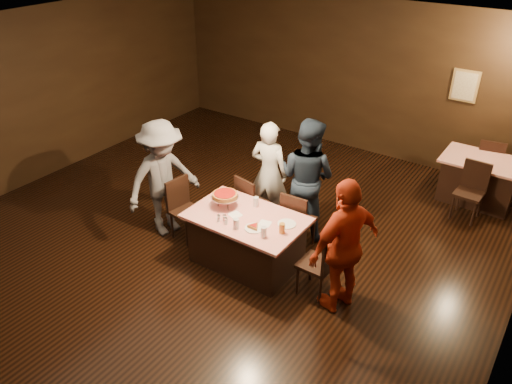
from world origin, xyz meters
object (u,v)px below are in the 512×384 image
at_px(chair_end_left, 187,211).
at_px(chair_back_far, 488,162).
at_px(chair_far_left, 254,203).
at_px(glass_front_left, 236,224).
at_px(diner_navy_hoodie, 307,177).
at_px(glass_back, 256,202).
at_px(diner_white_jacket, 269,173).
at_px(main_table, 247,240).
at_px(diner_red_shirt, 345,246).
at_px(back_table, 479,180).
at_px(chair_far_right, 299,219).
at_px(glass_amber, 282,228).
at_px(diner_grey_knit, 163,179).
at_px(glass_front_right, 264,232).
at_px(chair_back_near, 469,192).
at_px(chair_end_right, 317,263).
at_px(plate_empty, 287,224).
at_px(pizza_stand, 225,195).

bearing_deg(chair_end_left, chair_back_far, -29.95).
height_order(chair_far_left, glass_front_left, chair_far_left).
bearing_deg(chair_back_far, diner_navy_hoodie, 47.23).
height_order(diner_navy_hoodie, glass_back, diner_navy_hoodie).
bearing_deg(glass_front_left, chair_back_far, 64.38).
height_order(chair_end_left, diner_white_jacket, diner_white_jacket).
xyz_separation_m(main_table, diner_red_shirt, (1.47, -0.03, 0.52)).
bearing_deg(back_table, glass_back, -124.22).
bearing_deg(chair_far_right, glass_front_left, 69.41).
relative_size(chair_far_left, glass_amber, 6.79).
bearing_deg(back_table, chair_far_left, -132.14).
height_order(diner_navy_hoodie, diner_grey_knit, diner_navy_hoodie).
height_order(chair_back_far, diner_red_shirt, diner_red_shirt).
bearing_deg(back_table, diner_white_jacket, -136.07).
xyz_separation_m(chair_far_left, glass_front_right, (0.85, -1.00, 0.37)).
height_order(chair_far_right, chair_back_near, same).
relative_size(chair_end_left, glass_front_left, 6.79).
bearing_deg(diner_white_jacket, chair_back_far, -137.08).
relative_size(back_table, glass_amber, 9.29).
xyz_separation_m(chair_back_near, chair_back_far, (0.00, 1.30, 0.00)).
xyz_separation_m(diner_red_shirt, glass_front_left, (-1.42, -0.27, -0.06)).
bearing_deg(chair_end_right, main_table, -88.91).
bearing_deg(diner_red_shirt, chair_end_right, -74.30).
height_order(chair_end_right, chair_back_far, same).
distance_m(diner_red_shirt, glass_amber, 0.87).
bearing_deg(chair_far_left, chair_far_right, -168.50).
xyz_separation_m(chair_far_left, chair_back_far, (2.64, 3.52, 0.00)).
distance_m(main_table, diner_red_shirt, 1.56).
bearing_deg(main_table, glass_front_left, -80.54).
bearing_deg(plate_empty, diner_red_shirt, -11.15).
relative_size(diner_navy_hoodie, glass_back, 13.24).
distance_m(pizza_stand, plate_empty, 0.97).
height_order(main_table, glass_front_right, glass_front_right).
relative_size(back_table, diner_grey_knit, 0.71).
height_order(chair_back_far, diner_white_jacket, diner_white_jacket).
distance_m(chair_back_far, glass_front_left, 5.08).
bearing_deg(chair_end_left, chair_far_right, -55.33).
xyz_separation_m(chair_back_far, glass_front_left, (-2.19, -4.57, 0.37)).
bearing_deg(chair_back_far, chair_end_right, 65.18).
bearing_deg(chair_back_far, chair_back_near, 80.15).
xyz_separation_m(main_table, glass_back, (-0.05, 0.30, 0.46)).
xyz_separation_m(diner_white_jacket, glass_front_right, (0.83, -1.39, 0.00)).
bearing_deg(chair_back_near, pizza_stand, -129.49).
relative_size(pizza_stand, glass_back, 2.71).
distance_m(back_table, chair_end_right, 3.84).
xyz_separation_m(back_table, chair_far_right, (-1.84, -2.92, 0.09)).
height_order(main_table, diner_grey_knit, diner_grey_knit).
bearing_deg(chair_end_left, diner_red_shirt, -82.59).
bearing_deg(diner_red_shirt, back_table, -171.29).
distance_m(main_table, glass_amber, 0.75).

